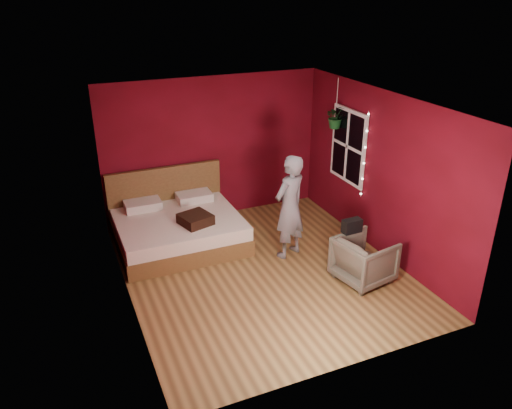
{
  "coord_description": "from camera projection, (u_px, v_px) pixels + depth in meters",
  "views": [
    {
      "loc": [
        -2.69,
        -5.96,
        4.08
      ],
      "look_at": [
        0.05,
        0.4,
        0.96
      ],
      "focal_mm": 35.0,
      "sensor_mm": 36.0,
      "label": 1
    }
  ],
  "objects": [
    {
      "name": "throw_pillow",
      "position": [
        196.0,
        219.0,
        7.97
      ],
      "size": [
        0.56,
        0.56,
        0.16
      ],
      "primitive_type": "cube",
      "rotation": [
        0.0,
        0.0,
        0.29
      ],
      "color": "black",
      "rests_on": "bed"
    },
    {
      "name": "window",
      "position": [
        348.0,
        146.0,
        8.48
      ],
      "size": [
        0.05,
        0.97,
        1.27
      ],
      "color": "white",
      "rests_on": "room_walls"
    },
    {
      "name": "floor",
      "position": [
        264.0,
        272.0,
        7.63
      ],
      "size": [
        4.5,
        4.5,
        0.0
      ],
      "primitive_type": "plane",
      "color": "olive",
      "rests_on": "ground"
    },
    {
      "name": "hanging_plant",
      "position": [
        336.0,
        117.0,
        8.52
      ],
      "size": [
        0.38,
        0.34,
        0.86
      ],
      "color": "silver",
      "rests_on": "room_walls"
    },
    {
      "name": "room_walls",
      "position": [
        264.0,
        169.0,
        6.94
      ],
      "size": [
        4.04,
        4.54,
        2.62
      ],
      "color": "maroon",
      "rests_on": "ground"
    },
    {
      "name": "fairy_lights",
      "position": [
        365.0,
        155.0,
        8.03
      ],
      "size": [
        0.04,
        0.04,
        1.45
      ],
      "color": "silver",
      "rests_on": "room_walls"
    },
    {
      "name": "handbag",
      "position": [
        352.0,
        226.0,
        7.31
      ],
      "size": [
        0.29,
        0.15,
        0.2
      ],
      "primitive_type": "cube",
      "rotation": [
        0.0,
        0.0,
        0.04
      ],
      "color": "black",
      "rests_on": "armchair"
    },
    {
      "name": "bed",
      "position": [
        177.0,
        227.0,
        8.38
      ],
      "size": [
        2.02,
        1.72,
        1.11
      ],
      "color": "brown",
      "rests_on": "ground"
    },
    {
      "name": "person",
      "position": [
        290.0,
        207.0,
        7.78
      ],
      "size": [
        0.73,
        0.62,
        1.69
      ],
      "primitive_type": "imported",
      "rotation": [
        0.0,
        0.0,
        3.55
      ],
      "color": "slate",
      "rests_on": "ground"
    },
    {
      "name": "armchair",
      "position": [
        364.0,
        260.0,
        7.29
      ],
      "size": [
        0.88,
        0.86,
        0.69
      ],
      "primitive_type": "imported",
      "rotation": [
        0.0,
        0.0,
        1.76
      ],
      "color": "#615D4D",
      "rests_on": "ground"
    }
  ]
}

